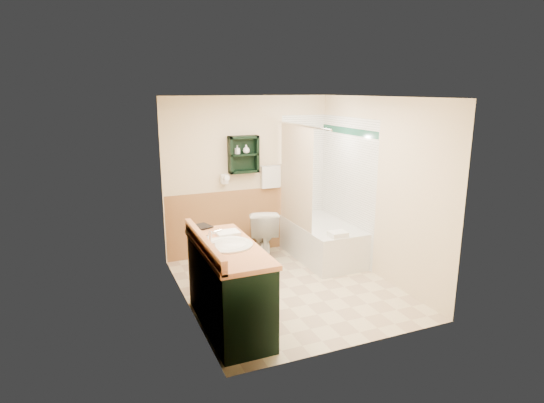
{
  "coord_description": "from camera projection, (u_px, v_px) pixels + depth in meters",
  "views": [
    {
      "loc": [
        -2.29,
        -4.91,
        2.49
      ],
      "look_at": [
        -0.15,
        0.2,
        1.11
      ],
      "focal_mm": 30.0,
      "sensor_mm": 36.0,
      "label": 1
    }
  ],
  "objects": [
    {
      "name": "curtain_rod",
      "position": [
        302.0,
        126.0,
        6.25
      ],
      "size": [
        0.03,
        1.6,
        0.03
      ],
      "primitive_type": "cylinder",
      "rotation": [
        1.57,
        0.0,
        0.0
      ],
      "color": "silver",
      "rests_on": "back_wall"
    },
    {
      "name": "soap_bottle_b",
      "position": [
        246.0,
        150.0,
        6.7
      ],
      "size": [
        0.12,
        0.14,
        0.1
      ],
      "primitive_type": "imported",
      "rotation": [
        0.0,
        0.0,
        -0.14
      ],
      "color": "silver",
      "rests_on": "wall_shelf"
    },
    {
      "name": "ceiling",
      "position": [
        291.0,
        95.0,
        5.28
      ],
      "size": [
        2.6,
        3.0,
        0.04
      ],
      "primitive_type": "cube",
      "color": "white",
      "rests_on": "back_wall"
    },
    {
      "name": "toilet",
      "position": [
        263.0,
        233.0,
        6.84
      ],
      "size": [
        0.62,
        0.86,
        0.75
      ],
      "primitive_type": "imported",
      "rotation": [
        0.0,
        0.0,
        2.86
      ],
      "color": "silver",
      "rests_on": "ground"
    },
    {
      "name": "tile_right",
      "position": [
        346.0,
        189.0,
        6.76
      ],
      "size": [
        1.5,
        1.5,
        2.1
      ],
      "primitive_type": null,
      "color": "white",
      "rests_on": "right_wall"
    },
    {
      "name": "wall_shelf",
      "position": [
        244.0,
        154.0,
        6.71
      ],
      "size": [
        0.45,
        0.15,
        0.55
      ],
      "primitive_type": "cube",
      "color": "black",
      "rests_on": "back_wall"
    },
    {
      "name": "vanity_book",
      "position": [
        196.0,
        219.0,
        5.23
      ],
      "size": [
        0.17,
        0.07,
        0.23
      ],
      "primitive_type": "imported",
      "rotation": [
        0.0,
        0.0,
        0.28
      ],
      "color": "black",
      "rests_on": "vanity"
    },
    {
      "name": "shower_curtain",
      "position": [
        296.0,
        184.0,
        6.61
      ],
      "size": [
        1.05,
        1.05,
        1.7
      ],
      "primitive_type": null,
      "color": "beige",
      "rests_on": "curtain_rod"
    },
    {
      "name": "back_wall",
      "position": [
        248.0,
        176.0,
        6.93
      ],
      "size": [
        2.6,
        0.04,
        2.4
      ],
      "primitive_type": "cube",
      "color": "#FAECC4",
      "rests_on": "ground"
    },
    {
      "name": "towel_bar",
      "position": [
        271.0,
        165.0,
        6.96
      ],
      "size": [
        0.4,
        0.06,
        0.4
      ],
      "primitive_type": null,
      "color": "white",
      "rests_on": "back_wall"
    },
    {
      "name": "hair_dryer",
      "position": [
        224.0,
        179.0,
        6.7
      ],
      "size": [
        0.1,
        0.24,
        0.18
      ],
      "primitive_type": null,
      "color": "white",
      "rests_on": "back_wall"
    },
    {
      "name": "mirror_glass",
      "position": [
        198.0,
        191.0,
        4.53
      ],
      "size": [
        1.2,
        1.2,
        0.9
      ],
      "primitive_type": null,
      "color": "white",
      "rests_on": "left_wall"
    },
    {
      "name": "bathtub",
      "position": [
        322.0,
        240.0,
        6.87
      ],
      "size": [
        0.8,
        1.5,
        0.53
      ],
      "primitive_type": "cube",
      "color": "silver",
      "rests_on": "ground"
    },
    {
      "name": "tub_towel",
      "position": [
        338.0,
        234.0,
        6.18
      ],
      "size": [
        0.24,
        0.2,
        0.07
      ],
      "primitive_type": "cube",
      "color": "white",
      "rests_on": "bathtub"
    },
    {
      "name": "tile_accent",
      "position": [
        348.0,
        131.0,
        6.55
      ],
      "size": [
        1.5,
        1.5,
        0.1
      ],
      "primitive_type": null,
      "color": "#144835",
      "rests_on": "right_wall"
    },
    {
      "name": "mirror_frame",
      "position": [
        198.0,
        191.0,
        4.53
      ],
      "size": [
        1.3,
        1.3,
        1.0
      ],
      "primitive_type": null,
      "color": "brown",
      "rests_on": "left_wall"
    },
    {
      "name": "soap_bottle_a",
      "position": [
        237.0,
        152.0,
        6.65
      ],
      "size": [
        0.1,
        0.14,
        0.06
      ],
      "primitive_type": "imported",
      "rotation": [
        0.0,
        0.0,
        0.39
      ],
      "color": "silver",
      "rests_on": "wall_shelf"
    },
    {
      "name": "left_wall",
      "position": [
        182.0,
        208.0,
        5.07
      ],
      "size": [
        0.04,
        3.0,
        2.4
      ],
      "primitive_type": "cube",
      "color": "#FAECC4",
      "rests_on": "ground"
    },
    {
      "name": "counter_towel",
      "position": [
        228.0,
        233.0,
        5.02
      ],
      "size": [
        0.25,
        0.2,
        0.04
      ],
      "primitive_type": "cube",
      "color": "white",
      "rests_on": "vanity"
    },
    {
      "name": "wainscot_back",
      "position": [
        249.0,
        220.0,
        7.07
      ],
      "size": [
        2.58,
        2.58,
        1.0
      ],
      "primitive_type": null,
      "color": "#B07847",
      "rests_on": "back_wall"
    },
    {
      "name": "wainscot_left",
      "position": [
        188.0,
        266.0,
        5.26
      ],
      "size": [
        2.98,
        2.98,
        1.0
      ],
      "primitive_type": null,
      "color": "#B07847",
      "rests_on": "left_wall"
    },
    {
      "name": "floor",
      "position": [
        289.0,
        288.0,
        5.86
      ],
      "size": [
        3.0,
        3.0,
        0.0
      ],
      "primitive_type": "plane",
      "color": "beige",
      "rests_on": "ground"
    },
    {
      "name": "right_wall",
      "position": [
        379.0,
        188.0,
        6.06
      ],
      "size": [
        0.04,
        3.0,
        2.4
      ],
      "primitive_type": "cube",
      "color": "#FAECC4",
      "rests_on": "ground"
    },
    {
      "name": "vanity",
      "position": [
        229.0,
        286.0,
        4.8
      ],
      "size": [
        0.59,
        1.45,
        0.92
      ],
      "primitive_type": "cube",
      "color": "black",
      "rests_on": "ground"
    },
    {
      "name": "tile_back",
      "position": [
        309.0,
        181.0,
        7.31
      ],
      "size": [
        0.95,
        0.95,
        2.1
      ],
      "primitive_type": null,
      "color": "white",
      "rests_on": "back_wall"
    }
  ]
}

